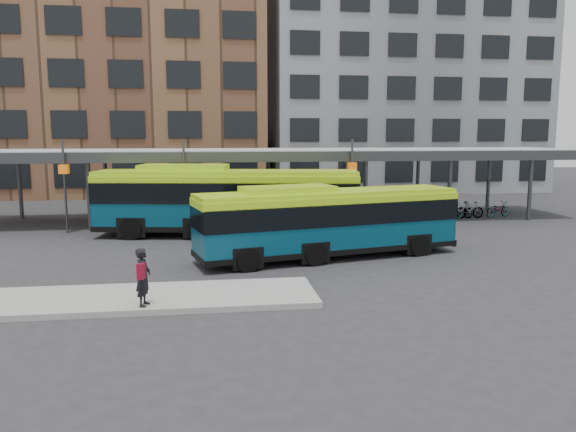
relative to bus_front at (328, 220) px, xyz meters
name	(u,v)px	position (x,y,z in m)	size (l,w,h in m)	color
ground	(258,273)	(-3.07, -2.16, -1.58)	(120.00, 120.00, 0.00)	#28282B
boarding_island	(85,300)	(-8.57, -5.16, -1.49)	(14.00, 3.00, 0.18)	gray
canopy	(237,154)	(-3.13, 10.71, 2.33)	(40.00, 6.53, 4.80)	#999B9E
building_brick	(111,66)	(-13.07, 29.84, 9.42)	(26.00, 14.00, 22.00)	brown
building_grey	(397,81)	(12.93, 29.84, 8.42)	(24.00, 14.00, 20.00)	slate
bus_front	(328,220)	(0.00, 0.00, 0.00)	(11.22, 4.82, 3.03)	#073B52
bus_rear	(226,199)	(-3.95, 5.75, 0.28)	(13.22, 4.90, 3.57)	#073B52
pedestrian	(143,277)	(-6.71, -6.24, -0.54)	(0.51, 0.69, 1.69)	black
bike_rack	(459,210)	(10.20, 9.66, -1.10)	(6.74, 1.49, 1.05)	slate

